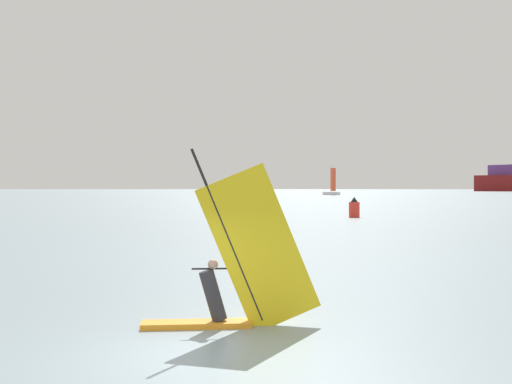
# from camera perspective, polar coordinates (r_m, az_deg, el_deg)

# --- Properties ---
(ground_plane) EXTENTS (4000.00, 4000.00, 0.00)m
(ground_plane) POSITION_cam_1_polar(r_m,az_deg,el_deg) (12.11, -4.79, -13.72)
(ground_plane) COLOR gray
(windsurfer) EXTENTS (3.43, 2.28, 3.96)m
(windsurfer) POSITION_cam_1_polar(r_m,az_deg,el_deg) (14.23, -2.31, -7.57)
(windsurfer) COLOR orange
(windsurfer) RESTS_ON ground_plane
(channel_buoy) EXTENTS (1.05, 1.05, 2.00)m
(channel_buoy) POSITION_cam_1_polar(r_m,az_deg,el_deg) (65.84, 8.42, -1.39)
(channel_buoy) COLOR red
(channel_buoy) RESTS_ON ground_plane
(small_sailboat) EXTENTS (7.00, 4.03, 11.56)m
(small_sailboat) POSITION_cam_1_polar(r_m,az_deg,el_deg) (252.08, 6.49, -0.00)
(small_sailboat) COLOR white
(small_sailboat) RESTS_ON ground_plane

